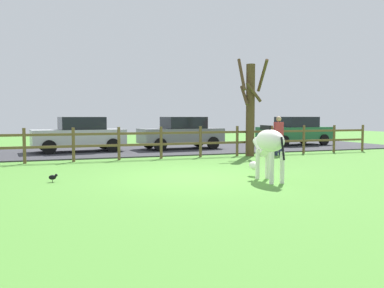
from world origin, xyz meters
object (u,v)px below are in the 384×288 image
object	(u,v)px
parked_car_green	(295,131)
parked_car_grey	(181,133)
zebra	(268,145)
visitor_right_of_tree	(279,134)
parked_car_silver	(79,134)
bare_tree	(250,106)
crow_on_grass	(53,177)

from	to	relation	value
parked_car_green	parked_car_grey	bearing A→B (deg)	-176.94
parked_car_green	zebra	bearing A→B (deg)	-127.16
zebra	visitor_right_of_tree	bearing A→B (deg)	55.88
parked_car_silver	visitor_right_of_tree	distance (m)	8.80
visitor_right_of_tree	parked_car_green	bearing A→B (deg)	49.27
parked_car_green	parked_car_grey	xyz separation A→B (m)	(-6.74, -0.36, 0.00)
bare_tree	parked_car_green	distance (m)	6.63
crow_on_grass	parked_car_grey	bearing A→B (deg)	53.16
zebra	parked_car_silver	distance (m)	10.55
crow_on_grass	visitor_right_of_tree	distance (m)	9.88
zebra	parked_car_grey	xyz separation A→B (m)	(0.87, 9.68, -0.08)
crow_on_grass	visitor_right_of_tree	world-z (taller)	visitor_right_of_tree
bare_tree	zebra	distance (m)	6.50
parked_car_silver	parked_car_green	distance (m)	11.55
zebra	parked_car_green	xyz separation A→B (m)	(7.61, 10.04, -0.08)
bare_tree	visitor_right_of_tree	world-z (taller)	bare_tree
bare_tree	parked_car_grey	distance (m)	4.37
parked_car_silver	visitor_right_of_tree	size ratio (longest dim) A/B	2.53
parked_car_silver	parked_car_grey	distance (m)	4.80
zebra	parked_car_silver	bearing A→B (deg)	111.89
crow_on_grass	parked_car_green	distance (m)	15.31
parked_car_silver	visitor_right_of_tree	xyz separation A→B (m)	(7.76, -4.15, 0.06)
parked_car_silver	zebra	bearing A→B (deg)	-68.11
parked_car_grey	visitor_right_of_tree	bearing A→B (deg)	-53.81
zebra	crow_on_grass	size ratio (longest dim) A/B	9.01
crow_on_grass	visitor_right_of_tree	xyz separation A→B (m)	(8.99, 4.02, 0.78)
bare_tree	parked_car_silver	bearing A→B (deg)	148.91
zebra	crow_on_grass	world-z (taller)	zebra
parked_car_green	parked_car_grey	world-z (taller)	same
parked_car_silver	bare_tree	bearing A→B (deg)	-31.09
zebra	visitor_right_of_tree	xyz separation A→B (m)	(3.82, 5.64, -0.02)
zebra	crow_on_grass	bearing A→B (deg)	162.55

